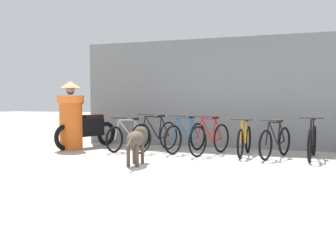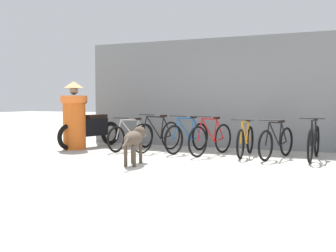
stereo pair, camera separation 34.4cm
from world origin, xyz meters
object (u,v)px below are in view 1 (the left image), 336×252
Objects in this scene: bicycle_2 at (186,137)px; bicycle_5 at (275,142)px; stray_dog at (137,139)px; bicycle_0 at (129,137)px; bicycle_1 at (155,136)px; motorcycle at (87,129)px; bicycle_3 at (210,139)px; bicycle_6 at (312,142)px; person_in_robes at (71,116)px; bicycle_4 at (244,140)px.

bicycle_2 is 2.00m from bicycle_5.
bicycle_2 is 1.06× the size of bicycle_5.
stray_dog is (-0.34, -1.97, 0.12)m from bicycle_2.
bicycle_1 is at bearing 100.33° from bicycle_0.
motorcycle reaches higher than bicycle_2.
bicycle_3 is at bearing -38.55° from stray_dog.
bicycle_1 is 1.89m from motorcycle.
bicycle_6 is at bearing 108.21° from bicycle_1.
person_in_robes reaches higher than bicycle_0.
bicycle_2 reaches higher than bicycle_4.
person_in_robes reaches higher than bicycle_2.
bicycle_5 is 4.77m from person_in_robes.
stray_dog is at bearing 64.83° from motorcycle.
motorcycle is (-4.58, 0.24, 0.13)m from bicycle_5.
person_in_robes is (-2.76, -0.44, 0.46)m from bicycle_2.
bicycle_5 reaches higher than bicycle_0.
person_in_robes reaches higher than bicycle_4.
bicycle_3 is 0.93× the size of bicycle_6.
bicycle_6 is at bearing 104.49° from motorcycle.
bicycle_1 is 2.04m from bicycle_4.
bicycle_3 is (1.32, -0.11, -0.01)m from bicycle_1.
bicycle_3 is (1.99, -0.13, 0.03)m from bicycle_0.
bicycle_1 is 1.90m from stray_dog.
person_in_robes is at bearing -63.30° from bicycle_0.
bicycle_1 is 2.12m from person_in_robes.
stray_dog is (0.36, -1.86, 0.11)m from bicycle_1.
bicycle_0 is 1.06× the size of bicycle_1.
bicycle_0 is at bearing -85.88° from bicycle_6.
bicycle_4 reaches higher than bicycle_0.
bicycle_2 is at bearing 105.92° from bicycle_0.
bicycle_0 is 3.37m from bicycle_5.
bicycle_6 is at bearing 101.41° from bicycle_0.
stray_dog is at bearing 6.80° from bicycle_2.
bicycle_3 is 0.73m from bicycle_4.
bicycle_2 reaches higher than stray_dog.
bicycle_4 is at bearing -87.40° from bicycle_6.
stray_dog is 0.71× the size of person_in_robes.
bicycle_6 is (0.71, 0.08, 0.02)m from bicycle_5.
person_in_robes is at bearing -61.95° from bicycle_1.
bicycle_6 is (2.08, 0.06, -0.00)m from bicycle_3.
motorcycle is 0.60m from person_in_robes.
bicycle_5 is at bearing 106.39° from bicycle_1.
motorcycle reaches higher than stray_dog.
bicycle_6 is at bearing 88.72° from bicycle_4.
bicycle_1 is at bearing 0.98° from stray_dog.
bicycle_3 reaches higher than bicycle_0.
person_in_robes is at bearing -67.69° from bicycle_3.
stray_dog is at bearing 41.09° from bicycle_0.
motorcycle is at bearing -90.36° from bicycle_4.
stray_dog is at bearing -53.98° from bicycle_6.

